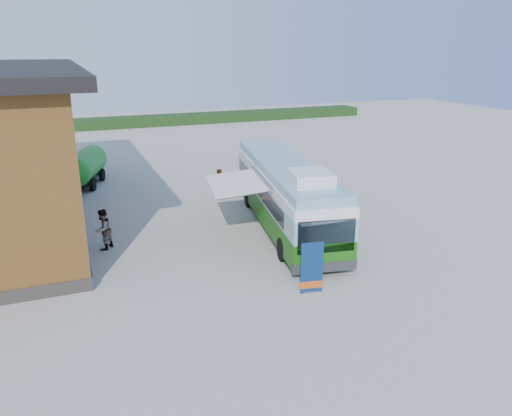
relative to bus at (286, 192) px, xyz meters
name	(u,v)px	position (x,y,z in m)	size (l,w,h in m)	color
ground	(259,262)	(-2.74, -3.43, -1.75)	(100.00, 100.00, 0.00)	#BCB7AD
hedge	(199,118)	(5.26, 34.57, -1.25)	(40.00, 3.00, 1.00)	#264419
bus	(286,192)	(0.00, 0.00, 0.00)	(4.55, 12.15, 3.66)	#287112
awning	(240,180)	(-2.39, -0.27, 0.92)	(3.06, 4.26, 0.50)	white
banner	(312,272)	(-1.99, -6.51, -0.96)	(0.83, 0.28, 1.92)	navy
picnic_table	(300,233)	(-0.36, -2.35, -1.19)	(1.38, 1.25, 0.74)	tan
person_a	(220,184)	(-1.45, 5.67, -0.88)	(0.63, 0.41, 1.72)	#999999
person_b	(103,230)	(-8.44, 0.37, -0.85)	(0.87, 0.68, 1.79)	#999999
slurry_tanker	(85,166)	(-8.44, 11.39, -0.48)	(3.03, 5.72, 2.20)	#1A921F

